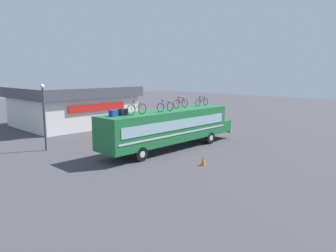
% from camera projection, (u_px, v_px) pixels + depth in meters
% --- Properties ---
extents(ground_plane, '(120.00, 120.00, 0.00)m').
position_uv_depth(ground_plane, '(167.00, 149.00, 25.37)').
color(ground_plane, '#423F44').
extents(bus, '(13.21, 2.61, 3.08)m').
position_uv_depth(bus, '(169.00, 126.00, 25.25)').
color(bus, '#1E6B38').
rests_on(bus, ground).
extents(luggage_bag_1, '(0.48, 0.44, 0.41)m').
position_uv_depth(luggage_bag_1, '(113.00, 113.00, 21.49)').
color(luggage_bag_1, '#193899').
rests_on(luggage_bag_1, bus).
extents(luggage_bag_2, '(0.56, 0.40, 0.43)m').
position_uv_depth(luggage_bag_2, '(123.00, 112.00, 22.09)').
color(luggage_bag_2, black).
rests_on(luggage_bag_2, bus).
extents(rooftop_bicycle_1, '(1.75, 0.44, 0.97)m').
position_uv_depth(rooftop_bicycle_1, '(137.00, 109.00, 22.30)').
color(rooftop_bicycle_1, black).
rests_on(rooftop_bicycle_1, bus).
extents(rooftop_bicycle_2, '(1.71, 0.44, 0.91)m').
position_uv_depth(rooftop_bicycle_2, '(165.00, 107.00, 24.08)').
color(rooftop_bicycle_2, black).
rests_on(rooftop_bicycle_2, bus).
extents(rooftop_bicycle_3, '(1.73, 0.44, 0.94)m').
position_uv_depth(rooftop_bicycle_3, '(181.00, 103.00, 26.52)').
color(rooftop_bicycle_3, black).
rests_on(rooftop_bicycle_3, bus).
extents(rooftop_bicycle_4, '(1.75, 0.44, 0.87)m').
position_uv_depth(rooftop_bicycle_4, '(202.00, 102.00, 28.26)').
color(rooftop_bicycle_4, black).
rests_on(rooftop_bicycle_4, bus).
extents(roadside_building, '(12.09, 10.40, 4.39)m').
position_uv_depth(roadside_building, '(73.00, 105.00, 37.01)').
color(roadside_building, silver).
rests_on(roadside_building, ground).
extents(traffic_cone, '(0.32, 0.32, 0.58)m').
position_uv_depth(traffic_cone, '(203.00, 161.00, 20.99)').
color(traffic_cone, orange).
rests_on(traffic_cone, ground).
extents(street_lamp, '(0.32, 0.32, 5.09)m').
position_uv_depth(street_lamp, '(44.00, 111.00, 24.56)').
color(street_lamp, '#38383D').
rests_on(street_lamp, ground).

